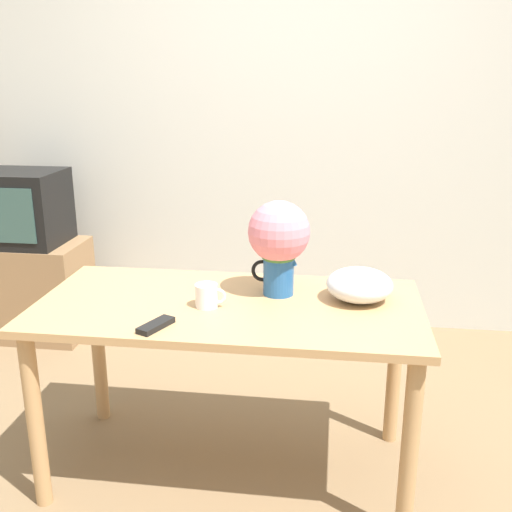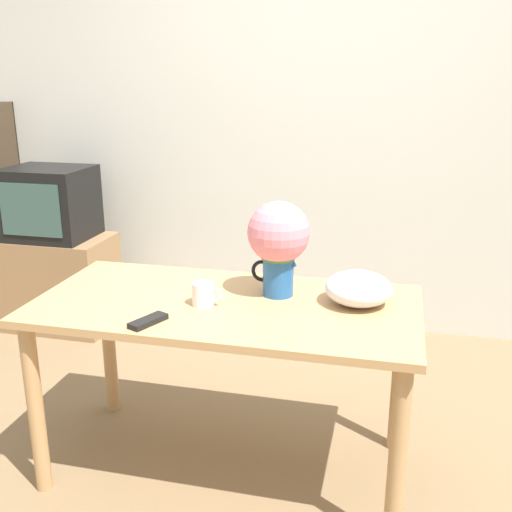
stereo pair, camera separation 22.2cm
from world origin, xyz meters
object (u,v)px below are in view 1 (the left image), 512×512
Objects in this scene: white_bowl at (359,285)px; flower_vase at (279,239)px; coffee_mug at (207,296)px; tv_set at (20,208)px.

flower_vase is at bearing 175.59° from white_bowl.
tv_set is (-1.38, 1.20, 0.03)m from coffee_mug.
white_bowl is (0.31, -0.02, -0.16)m from flower_vase.
coffee_mug is at bearing -145.37° from flower_vase.
white_bowl is (0.56, 0.15, 0.02)m from coffee_mug.
white_bowl is 0.51× the size of tv_set.
coffee_mug is 1.82m from tv_set.
coffee_mug is at bearing -165.29° from white_bowl.
flower_vase is 0.75× the size of tv_set.
coffee_mug is (-0.25, -0.17, -0.18)m from flower_vase.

